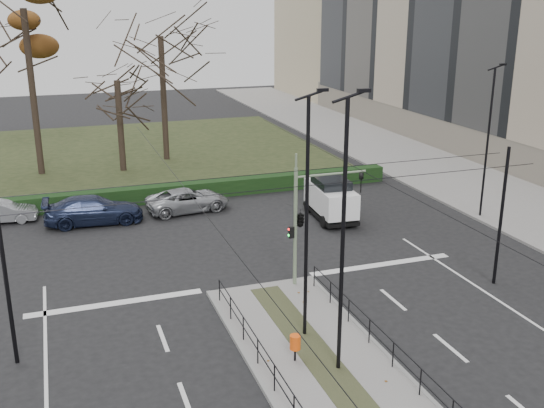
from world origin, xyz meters
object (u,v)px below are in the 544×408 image
at_px(white_van, 331,198).
at_px(bare_tree_near, 117,87).
at_px(streetlamp_sidewalk, 488,141).
at_px(traffic_light, 302,217).
at_px(streetlamp_median_near, 344,236).
at_px(streetlamp_median_far, 307,217).
at_px(bare_tree_center, 161,45).
at_px(parked_car_third, 94,210).
at_px(rust_tree, 23,8).
at_px(parked_car_second, 2,212).
at_px(parked_car_fourth, 188,200).
at_px(litter_bin, 295,343).

distance_m(white_van, bare_tree_near, 17.99).
height_order(streetlamp_sidewalk, white_van, streetlamp_sidewalk).
relative_size(streetlamp_sidewalk, bare_tree_near, 0.99).
height_order(traffic_light, streetlamp_median_near, streetlamp_median_near).
relative_size(streetlamp_median_far, bare_tree_center, 0.72).
height_order(streetlamp_sidewalk, parked_car_third, streetlamp_sidewalk).
bearing_deg(parked_car_third, rust_tree, 15.69).
bearing_deg(streetlamp_median_far, white_van, 61.92).
bearing_deg(rust_tree, bare_tree_near, -9.67).
bearing_deg(streetlamp_median_near, streetlamp_median_far, 94.54).
relative_size(streetlamp_sidewalk, parked_car_third, 1.59).
bearing_deg(rust_tree, parked_car_second, -101.62).
relative_size(streetlamp_median_near, parked_car_fourth, 1.90).
bearing_deg(litter_bin, streetlamp_median_near, -37.08).
relative_size(litter_bin, streetlamp_median_far, 0.11).
height_order(litter_bin, rust_tree, rust_tree).
height_order(litter_bin, streetlamp_sidewalk, streetlamp_sidewalk).
relative_size(parked_car_third, rust_tree, 0.36).
bearing_deg(white_van, rust_tree, 134.83).
distance_m(streetlamp_median_near, parked_car_third, 19.33).
height_order(streetlamp_median_far, bare_tree_near, streetlamp_median_far).
bearing_deg(parked_car_second, litter_bin, -146.60).
distance_m(streetlamp_sidewalk, white_van, 9.03).
bearing_deg(streetlamp_median_near, traffic_light, 78.84).
bearing_deg(streetlamp_median_far, bare_tree_near, 97.34).
bearing_deg(parked_car_second, white_van, -101.74).
distance_m(streetlamp_median_far, bare_tree_near, 26.49).
bearing_deg(white_van, litter_bin, -118.64).
xyz_separation_m(streetlamp_median_near, rust_tree, (-9.10, 29.62, 6.44)).
height_order(parked_car_third, bare_tree_near, bare_tree_near).
xyz_separation_m(streetlamp_median_near, bare_tree_center, (-0.02, 31.08, 3.82)).
bearing_deg(streetlamp_median_near, streetlamp_sidewalk, 39.44).
bearing_deg(parked_car_third, parked_car_second, 71.83).
bearing_deg(parked_car_third, streetlamp_median_far, -155.14).
height_order(parked_car_third, white_van, white_van).
bearing_deg(parked_car_third, bare_tree_center, -22.81).
xyz_separation_m(litter_bin, streetlamp_sidewalk, (15.34, 10.74, 3.58)).
bearing_deg(litter_bin, bare_tree_center, 87.79).
bearing_deg(bare_tree_center, parked_car_second, -134.17).
bearing_deg(parked_car_fourth, traffic_light, -175.19).
bearing_deg(litter_bin, traffic_light, 66.35).
bearing_deg(parked_car_fourth, streetlamp_sidewalk, -120.18).
bearing_deg(traffic_light, streetlamp_sidewalk, 21.50).
relative_size(traffic_light, parked_car_fourth, 1.07).
relative_size(parked_car_third, parked_car_fourth, 1.10).
height_order(streetlamp_median_near, streetlamp_sidewalk, streetlamp_median_near).
bearing_deg(streetlamp_sidewalk, traffic_light, -158.50).
distance_m(traffic_light, bare_tree_near, 22.82).
relative_size(parked_car_second, parked_car_fourth, 0.77).
relative_size(litter_bin, bare_tree_near, 0.11).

